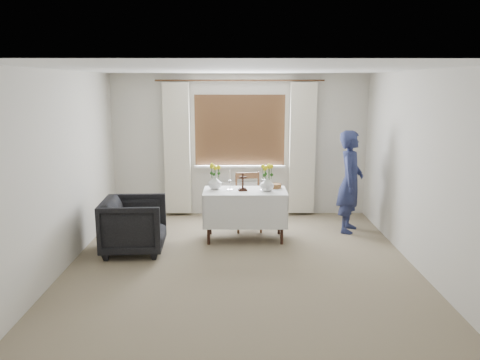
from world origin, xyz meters
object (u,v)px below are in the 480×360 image
(armchair, at_px, (134,225))
(person, at_px, (350,182))
(altar_table, at_px, (245,215))
(wooden_cross, at_px, (243,182))
(wooden_chair, at_px, (249,202))
(flower_vase_right, at_px, (267,184))
(flower_vase_left, at_px, (215,182))

(armchair, xyz_separation_m, person, (3.23, 0.93, 0.42))
(altar_table, xyz_separation_m, armchair, (-1.56, -0.54, 0.01))
(person, bearing_deg, altar_table, 125.10)
(armchair, height_order, person, person)
(wooden_cross, bearing_deg, wooden_chair, 65.14)
(flower_vase_right, bearing_deg, wooden_chair, 116.87)
(wooden_cross, bearing_deg, armchair, -174.61)
(wooden_chair, distance_m, person, 1.64)
(wooden_chair, relative_size, wooden_cross, 3.46)
(wooden_chair, relative_size, flower_vase_left, 4.40)
(altar_table, xyz_separation_m, wooden_chair, (0.07, 0.47, 0.08))
(wooden_chair, height_order, flower_vase_right, flower_vase_right)
(wooden_chair, height_order, armchair, wooden_chair)
(armchair, bearing_deg, person, -76.85)
(wooden_chair, height_order, wooden_cross, wooden_cross)
(armchair, xyz_separation_m, flower_vase_right, (1.89, 0.50, 0.48))
(wooden_chair, bearing_deg, person, -7.72)
(wooden_cross, relative_size, flower_vase_left, 1.27)
(altar_table, height_order, flower_vase_left, flower_vase_left)
(altar_table, bearing_deg, flower_vase_right, -6.89)
(wooden_chair, distance_m, wooden_cross, 0.67)
(armchair, xyz_separation_m, flower_vase_left, (1.11, 0.62, 0.48))
(flower_vase_right, bearing_deg, flower_vase_left, 170.99)
(person, height_order, flower_vase_right, person)
(person, distance_m, wooden_cross, 1.76)
(altar_table, height_order, armchair, armchair)
(armchair, relative_size, wooden_cross, 3.21)
(wooden_chair, relative_size, flower_vase_right, 4.28)
(armchair, bearing_deg, wooden_chair, -61.10)
(altar_table, distance_m, wooden_chair, 0.48)
(flower_vase_left, bearing_deg, flower_vase_right, -9.01)
(person, xyz_separation_m, wooden_cross, (-1.71, -0.41, 0.09))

